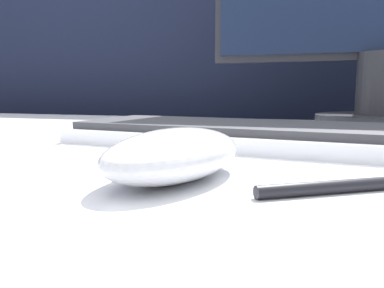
# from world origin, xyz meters

# --- Properties ---
(partition_panel) EXTENTS (5.00, 0.03, 1.05)m
(partition_panel) POSITION_xyz_m (0.00, 0.54, 0.53)
(partition_panel) COLOR black
(partition_panel) RESTS_ON ground_plane
(computer_mouse_near) EXTENTS (0.10, 0.14, 0.03)m
(computer_mouse_near) POSITION_xyz_m (-0.03, -0.16, 0.72)
(computer_mouse_near) COLOR silver
(computer_mouse_near) RESTS_ON desk
(keyboard) EXTENTS (0.41, 0.19, 0.02)m
(keyboard) POSITION_xyz_m (-0.01, 0.02, 0.72)
(keyboard) COLOR white
(keyboard) RESTS_ON desk
(pen) EXTENTS (0.14, 0.09, 0.01)m
(pen) POSITION_xyz_m (0.10, -0.15, 0.71)
(pen) COLOR black
(pen) RESTS_ON desk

